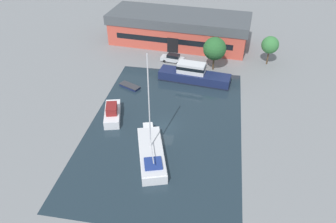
{
  "coord_description": "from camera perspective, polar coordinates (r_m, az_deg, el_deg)",
  "views": [
    {
      "loc": [
        7.07,
        -38.26,
        30.8
      ],
      "look_at": [
        0.0,
        2.7,
        1.0
      ],
      "focal_mm": 35.0,
      "sensor_mm": 36.0,
      "label": 1
    }
  ],
  "objects": [
    {
      "name": "water_canal",
      "position": [
        49.62,
        -0.53,
        -2.73
      ],
      "size": [
        22.77,
        36.04,
        0.01
      ],
      "primitive_type": "cube",
      "color": "#1E2D38",
      "rests_on": "ground"
    },
    {
      "name": "small_dinghy",
      "position": [
        59.35,
        -6.68,
        4.4
      ],
      "size": [
        4.16,
        3.05,
        0.49
      ],
      "rotation": [
        0.0,
        0.0,
        4.26
      ],
      "color": "#19234C",
      "rests_on": "water_canal"
    },
    {
      "name": "motor_cruiser",
      "position": [
        60.54,
        4.47,
        6.37
      ],
      "size": [
        13.5,
        4.93,
        3.61
      ],
      "rotation": [
        0.0,
        0.0,
        1.44
      ],
      "color": "#19234C",
      "rests_on": "water_canal"
    },
    {
      "name": "quay_tree_by_water",
      "position": [
        68.27,
        17.36,
        11.0
      ],
      "size": [
        3.38,
        3.38,
        5.83
      ],
      "color": "brown",
      "rests_on": "ground"
    },
    {
      "name": "sailboat_moored",
      "position": [
        44.23,
        -2.93,
        -7.13
      ],
      "size": [
        5.95,
        11.26,
        15.01
      ],
      "rotation": [
        0.0,
        0.0,
        0.3
      ],
      "color": "white",
      "rests_on": "water_canal"
    },
    {
      "name": "parked_car",
      "position": [
        67.5,
        0.81,
        9.28
      ],
      "size": [
        4.93,
        2.45,
        1.66
      ],
      "rotation": [
        0.0,
        0.0,
        1.41
      ],
      "color": "silver",
      "rests_on": "ground"
    },
    {
      "name": "warehouse_building",
      "position": [
        75.3,
        1.89,
        14.26
      ],
      "size": [
        31.65,
        13.91,
        6.67
      ],
      "rotation": [
        0.0,
        0.0,
        -0.09
      ],
      "color": "#C64C3D",
      "rests_on": "ground"
    },
    {
      "name": "ground_plane",
      "position": [
        49.63,
        -0.53,
        -2.73
      ],
      "size": [
        440.0,
        440.0,
        0.0
      ],
      "primitive_type": "plane",
      "color": "gray"
    },
    {
      "name": "cabin_boat",
      "position": [
        51.66,
        -9.67,
        -0.26
      ],
      "size": [
        3.81,
        6.61,
        2.57
      ],
      "rotation": [
        0.0,
        0.0,
        0.26
      ],
      "color": "white",
      "rests_on": "water_canal"
    },
    {
      "name": "quay_tree_near_building",
      "position": [
        63.64,
        8.13,
        10.78
      ],
      "size": [
        4.37,
        4.37,
        6.61
      ],
      "color": "brown",
      "rests_on": "ground"
    }
  ]
}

